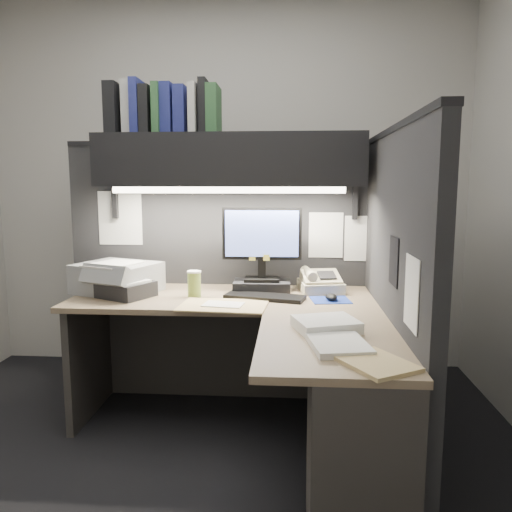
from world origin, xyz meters
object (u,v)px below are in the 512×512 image
object	(u,v)px
monitor	(262,258)
overhead_shelf	(230,161)
notebook_stack	(125,289)
keyboard	(265,297)
coffee_cup	(194,285)
desk	(277,385)
telephone	(321,283)
printer	(117,278)

from	to	relation	value
monitor	overhead_shelf	bearing A→B (deg)	162.47
overhead_shelf	monitor	distance (m)	0.60
overhead_shelf	notebook_stack	distance (m)	0.96
keyboard	coffee_cup	distance (m)	0.40
keyboard	notebook_stack	distance (m)	0.80
desk	notebook_stack	bearing A→B (deg)	149.84
telephone	printer	size ratio (longest dim) A/B	0.59
desk	monitor	distance (m)	0.86
keyboard	printer	xyz separation A→B (m)	(-0.88, 0.12, 0.07)
coffee_cup	notebook_stack	xyz separation A→B (m)	(-0.39, -0.02, -0.03)
keyboard	telephone	xyz separation A→B (m)	(0.32, 0.22, 0.04)
coffee_cup	printer	world-z (taller)	printer
overhead_shelf	notebook_stack	bearing A→B (deg)	-157.27
monitor	telephone	world-z (taller)	monitor
desk	overhead_shelf	bearing A→B (deg)	111.79
printer	desk	bearing A→B (deg)	-11.77
desk	keyboard	xyz separation A→B (m)	(-0.08, 0.51, 0.30)
desk	keyboard	bearing A→B (deg)	99.27
keyboard	coffee_cup	bearing A→B (deg)	-168.20
telephone	coffee_cup	xyz separation A→B (m)	(-0.72, -0.20, 0.02)
telephone	printer	xyz separation A→B (m)	(-1.20, -0.11, 0.04)
keyboard	monitor	bearing A→B (deg)	112.63
overhead_shelf	notebook_stack	world-z (taller)	overhead_shelf
monitor	printer	distance (m)	0.86
coffee_cup	printer	distance (m)	0.49
desk	coffee_cup	xyz separation A→B (m)	(-0.48, 0.53, 0.36)
telephone	printer	world-z (taller)	printer
telephone	keyboard	bearing A→B (deg)	-154.83
keyboard	coffee_cup	xyz separation A→B (m)	(-0.40, 0.02, 0.06)
desk	monitor	world-z (taller)	monitor
coffee_cup	telephone	bearing A→B (deg)	15.80
keyboard	desk	bearing A→B (deg)	-66.44
monitor	notebook_stack	world-z (taller)	monitor
overhead_shelf	monitor	bearing A→B (deg)	-16.06
telephone	notebook_stack	distance (m)	1.14
desk	printer	xyz separation A→B (m)	(-0.96, 0.63, 0.37)
desk	notebook_stack	xyz separation A→B (m)	(-0.88, 0.51, 0.33)
coffee_cup	notebook_stack	bearing A→B (deg)	-177.40
keyboard	printer	size ratio (longest dim) A/B	1.03
monitor	desk	bearing A→B (deg)	-82.45
monitor	telephone	xyz separation A→B (m)	(0.35, 0.03, -0.15)
coffee_cup	monitor	bearing A→B (deg)	24.44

